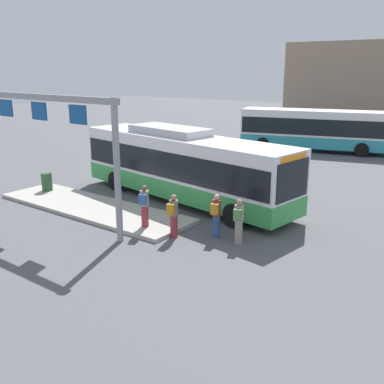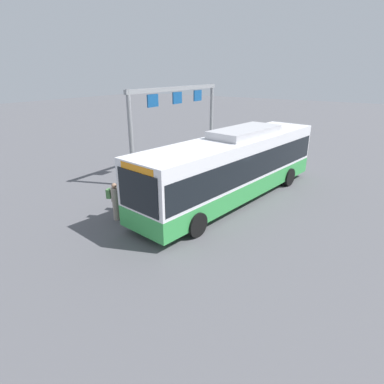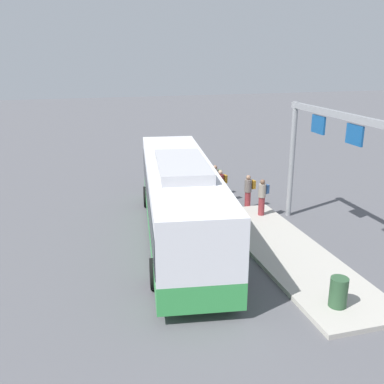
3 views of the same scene
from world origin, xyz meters
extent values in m
plane|color=#56565B|center=(0.00, 0.00, 0.00)|extent=(120.00, 120.00, 0.00)
cube|color=#B2ADA3|center=(-2.46, -3.54, 0.08)|extent=(10.00, 2.80, 0.16)
cube|color=green|center=(0.00, 0.00, 0.77)|extent=(12.14, 4.16, 0.85)
cube|color=white|center=(0.00, 0.00, 2.15)|extent=(12.14, 4.16, 1.90)
cube|color=black|center=(0.00, 0.00, 1.95)|extent=(11.91, 4.17, 1.20)
cube|color=black|center=(5.91, -0.85, 2.05)|extent=(0.34, 2.11, 1.50)
cube|color=#B7B7BC|center=(-0.88, 0.13, 3.28)|extent=(4.37, 2.32, 0.36)
cube|color=orange|center=(5.84, -0.84, 2.90)|extent=(0.37, 1.75, 0.28)
cylinder|color=black|center=(4.28, 0.60, 0.50)|extent=(1.03, 0.44, 1.00)
cylinder|color=black|center=(3.94, -1.78, 0.50)|extent=(1.03, 0.44, 1.00)
cylinder|color=black|center=(-3.55, 1.72, 0.50)|extent=(1.03, 0.44, 1.00)
cylinder|color=black|center=(-3.89, -0.66, 0.50)|extent=(1.03, 0.44, 1.00)
cylinder|color=gray|center=(4.93, -3.11, 0.42)|extent=(0.35, 0.35, 0.85)
cylinder|color=gray|center=(4.93, -3.11, 1.15)|extent=(0.43, 0.43, 0.60)
sphere|color=#9E755B|center=(4.93, -3.11, 1.56)|extent=(0.22, 0.22, 0.22)
cube|color=#4C8447|center=(5.01, -3.36, 1.18)|extent=(0.32, 0.26, 0.40)
cylinder|color=#334C8C|center=(3.92, -3.05, 0.42)|extent=(0.35, 0.35, 0.85)
cylinder|color=maroon|center=(3.92, -3.05, 1.15)|extent=(0.43, 0.43, 0.60)
sphere|color=tan|center=(3.92, -3.05, 1.56)|extent=(0.22, 0.22, 0.22)
cube|color=#BF7F1E|center=(4.00, -3.30, 1.18)|extent=(0.32, 0.26, 0.40)
cylinder|color=maroon|center=(2.67, -4.02, 0.42)|extent=(0.34, 0.34, 0.85)
cylinder|color=slate|center=(2.67, -4.02, 1.15)|extent=(0.41, 0.41, 0.60)
sphere|color=#9E755B|center=(2.67, -4.02, 1.56)|extent=(0.22, 0.22, 0.22)
cube|color=#BF7F1E|center=(2.72, -4.28, 1.18)|extent=(0.31, 0.24, 0.40)
cylinder|color=maroon|center=(1.30, -4.12, 0.58)|extent=(0.38, 0.38, 0.85)
cylinder|color=gray|center=(1.30, -4.12, 1.31)|extent=(0.46, 0.46, 0.60)
sphere|color=brown|center=(1.30, -4.12, 1.72)|extent=(0.22, 0.22, 0.22)
cube|color=#335993|center=(1.42, -4.35, 1.34)|extent=(0.33, 0.29, 0.40)
cylinder|color=gray|center=(-7.24, -5.49, 2.60)|extent=(0.24, 0.24, 5.20)
cylinder|color=gray|center=(1.30, -5.49, 2.60)|extent=(0.24, 0.24, 5.20)
cube|color=gray|center=(-2.97, -5.49, 5.05)|extent=(8.94, 0.20, 0.24)
cube|color=#144C8C|center=(-5.31, -5.49, 4.50)|extent=(0.90, 0.08, 0.70)
cube|color=#144C8C|center=(-2.97, -5.49, 4.50)|extent=(0.90, 0.08, 0.70)
cube|color=#144C8C|center=(-0.62, -5.49, 4.50)|extent=(0.90, 0.08, 0.70)
cylinder|color=#2D5133|center=(-6.27, -3.14, 0.61)|extent=(0.52, 0.52, 0.90)
camera|label=1|loc=(12.43, -16.10, 6.14)|focal=41.18mm
camera|label=2|loc=(13.64, 6.57, 6.08)|focal=29.84mm
camera|label=3|loc=(-15.97, 3.95, 7.21)|focal=41.31mm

